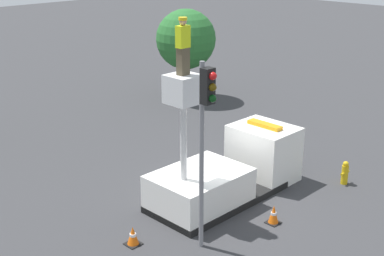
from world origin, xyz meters
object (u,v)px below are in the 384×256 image
object	(u,v)px
bucket_truck	(229,172)
traffic_cone_curbside	(274,215)
worker	(183,46)
tree_left_bg	(186,39)
fire_hydrant	(345,173)
traffic_cone_rear	(133,236)
traffic_light_pole	(205,121)

from	to	relation	value
bucket_truck	traffic_cone_curbside	size ratio (longest dim) A/B	9.56
worker	traffic_cone_curbside	distance (m)	6.19
worker	tree_left_bg	distance (m)	14.21
fire_hydrant	tree_left_bg	distance (m)	13.38
worker	fire_hydrant	size ratio (longest dim) A/B	1.90
fire_hydrant	traffic_cone_rear	world-z (taller)	fire_hydrant
worker	tree_left_bg	world-z (taller)	worker
traffic_light_pole	tree_left_bg	distance (m)	15.99
bucket_truck	fire_hydrant	size ratio (longest dim) A/B	6.64
traffic_cone_rear	traffic_cone_curbside	xyz separation A→B (m)	(4.06, -2.23, 0.02)
fire_hydrant	traffic_light_pole	bearing A→B (deg)	174.44
traffic_light_pole	traffic_cone_rear	size ratio (longest dim) A/B	9.47
bucket_truck	fire_hydrant	distance (m)	4.58
bucket_truck	traffic_cone_rear	bearing A→B (deg)	-177.72
bucket_truck	worker	distance (m)	5.33
traffic_light_pole	traffic_cone_curbside	world-z (taller)	traffic_light_pole
traffic_light_pole	fire_hydrant	xyz separation A→B (m)	(6.98, -0.68, -3.57)
bucket_truck	tree_left_bg	xyz separation A→B (m)	(7.63, 9.96, 2.55)
worker	traffic_cone_curbside	xyz separation A→B (m)	(1.73, -2.41, -5.43)
traffic_cone_rear	fire_hydrant	bearing A→B (deg)	-15.51
worker	traffic_light_pole	world-z (taller)	worker
traffic_light_pole	fire_hydrant	bearing A→B (deg)	-5.56
fire_hydrant	traffic_cone_curbside	distance (m)	4.32
traffic_light_pole	traffic_cone_curbside	size ratio (longest dim) A/B	8.93
fire_hydrant	tree_left_bg	world-z (taller)	tree_left_bg
worker	traffic_light_pole	distance (m)	2.68
bucket_truck	worker	xyz separation A→B (m)	(-2.24, 0.00, 4.83)
bucket_truck	traffic_cone_curbside	distance (m)	2.54
worker	fire_hydrant	xyz separation A→B (m)	(6.05, -2.51, -5.29)
bucket_truck	traffic_light_pole	xyz separation A→B (m)	(-3.17, -1.83, 3.11)
traffic_cone_rear	worker	bearing A→B (deg)	4.46
bucket_truck	fire_hydrant	bearing A→B (deg)	-33.38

